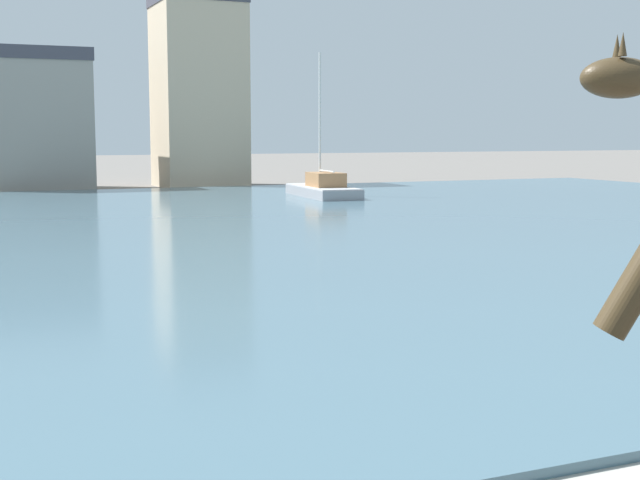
# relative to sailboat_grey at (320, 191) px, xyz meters

# --- Properties ---
(harbor_water) EXTENTS (79.79, 47.37, 0.25)m
(harbor_water) POSITION_rel_sailboat_grey_xyz_m (-14.44, -13.22, -0.42)
(harbor_water) COLOR #476675
(harbor_water) RESTS_ON ground
(sailboat_grey) EXTENTS (2.77, 7.71, 7.99)m
(sailboat_grey) POSITION_rel_sailboat_grey_xyz_m (0.00, 0.00, 0.00)
(sailboat_grey) COLOR #939399
(sailboat_grey) RESTS_ON ground
(townhouse_end_terrace) EXTENTS (7.40, 7.39, 8.89)m
(townhouse_end_terrace) POSITION_rel_sailboat_grey_xyz_m (-13.84, 15.05, 3.92)
(townhouse_end_terrace) COLOR gray
(townhouse_end_terrace) RESTS_ON ground
(townhouse_tall_gabled) EXTENTS (5.69, 5.79, 13.03)m
(townhouse_tall_gabled) POSITION_rel_sailboat_grey_xyz_m (-2.64, 14.91, 5.99)
(townhouse_tall_gabled) COLOR #C6B293
(townhouse_tall_gabled) RESTS_ON ground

